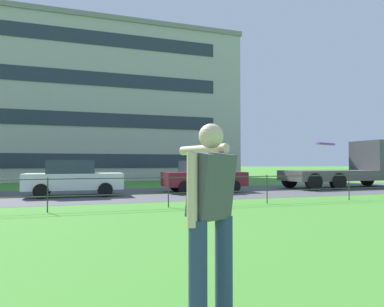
# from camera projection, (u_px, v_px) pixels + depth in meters

# --- Properties ---
(street_strip) EXTENTS (80.00, 7.33, 0.01)m
(street_strip) POSITION_uv_depth(u_px,v_px,m) (57.00, 196.00, 14.85)
(street_strip) COLOR #4C4C51
(street_strip) RESTS_ON ground
(park_fence) EXTENTS (35.71, 0.04, 1.00)m
(park_fence) POSITION_uv_depth(u_px,v_px,m) (48.00, 189.00, 9.91)
(park_fence) COLOR #333833
(park_fence) RESTS_ON ground
(person_thrower) EXTENTS (0.48, 0.87, 1.75)m
(person_thrower) POSITION_uv_depth(u_px,v_px,m) (210.00, 215.00, 3.03)
(person_thrower) COLOR navy
(person_thrower) RESTS_ON ground
(frisbee) EXTENTS (0.38, 0.38, 0.05)m
(frisbee) POSITION_uv_depth(u_px,v_px,m) (325.00, 144.00, 5.09)
(frisbee) COLOR purple
(car_white_right) EXTENTS (4.01, 1.83, 1.54)m
(car_white_right) POSITION_uv_depth(u_px,v_px,m) (73.00, 178.00, 14.84)
(car_white_right) COLOR silver
(car_white_right) RESTS_ON ground
(car_maroon_center) EXTENTS (4.03, 1.86, 1.54)m
(car_maroon_center) POSITION_uv_depth(u_px,v_px,m) (203.00, 176.00, 17.02)
(car_maroon_center) COLOR maroon
(car_maroon_center) RESTS_ON ground
(flatbed_truck_far_right) EXTENTS (7.34, 2.54, 2.75)m
(flatbed_truck_far_right) POSITION_uv_depth(u_px,v_px,m) (358.00, 167.00, 20.30)
(flatbed_truck_far_right) COLOR #4C4C51
(flatbed_truck_far_right) RESTS_ON ground
(apartment_building_background) EXTENTS (33.16, 11.45, 13.24)m
(apartment_building_background) POSITION_uv_depth(u_px,v_px,m) (46.00, 105.00, 31.02)
(apartment_building_background) COLOR #B7B2AD
(apartment_building_background) RESTS_ON ground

